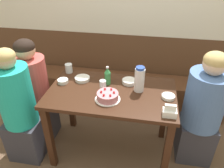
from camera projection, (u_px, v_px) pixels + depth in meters
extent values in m
plane|color=brown|center=(112.00, 149.00, 2.43)|extent=(12.00, 12.00, 0.00)
cube|color=brown|center=(125.00, 68.00, 3.06)|extent=(4.80, 0.04, 0.97)
cube|color=#56331E|center=(122.00, 92.00, 3.01)|extent=(2.61, 0.38, 0.45)
cube|color=#381E11|center=(111.00, 93.00, 2.04)|extent=(1.19, 0.70, 0.03)
cube|color=#381E11|center=(49.00, 138.00, 2.07)|extent=(0.06, 0.06, 0.73)
cube|color=#381E11|center=(166.00, 154.00, 1.91)|extent=(0.06, 0.06, 0.73)
cube|color=#381E11|center=(71.00, 101.00, 2.58)|extent=(0.06, 0.06, 0.73)
cube|color=#381E11|center=(165.00, 112.00, 2.41)|extent=(0.06, 0.06, 0.73)
cylinder|color=white|center=(108.00, 99.00, 1.92)|extent=(0.23, 0.23, 0.01)
cylinder|color=#C67A84|center=(108.00, 96.00, 1.90)|extent=(0.19, 0.19, 0.06)
sphere|color=red|center=(104.00, 95.00, 1.84)|extent=(0.02, 0.02, 0.02)
sphere|color=red|center=(110.00, 95.00, 1.84)|extent=(0.02, 0.02, 0.02)
sphere|color=red|center=(114.00, 92.00, 1.88)|extent=(0.02, 0.02, 0.02)
sphere|color=red|center=(111.00, 89.00, 1.92)|extent=(0.02, 0.02, 0.02)
sphere|color=red|center=(105.00, 89.00, 1.93)|extent=(0.02, 0.02, 0.02)
sphere|color=red|center=(101.00, 92.00, 1.89)|extent=(0.02, 0.02, 0.02)
cylinder|color=white|center=(139.00, 80.00, 1.99)|extent=(0.09, 0.09, 0.22)
cylinder|color=#28479E|center=(140.00, 68.00, 1.93)|extent=(0.08, 0.08, 0.02)
cylinder|color=#388E4C|center=(108.00, 78.00, 2.12)|extent=(0.06, 0.06, 0.13)
cone|color=#388E4C|center=(108.00, 70.00, 2.07)|extent=(0.06, 0.06, 0.05)
cylinder|color=silver|center=(107.00, 67.00, 2.05)|extent=(0.03, 0.03, 0.01)
cube|color=white|center=(169.00, 113.00, 1.72)|extent=(0.11, 0.08, 0.05)
cube|color=white|center=(170.00, 108.00, 1.69)|extent=(0.09, 0.03, 0.05)
cylinder|color=white|center=(129.00, 81.00, 2.15)|extent=(0.14, 0.14, 0.04)
cylinder|color=white|center=(82.00, 79.00, 2.20)|extent=(0.15, 0.15, 0.03)
cylinder|color=white|center=(168.00, 97.00, 1.94)|extent=(0.12, 0.12, 0.03)
cylinder|color=white|center=(63.00, 81.00, 2.16)|extent=(0.10, 0.10, 0.04)
cylinder|color=silver|center=(103.00, 85.00, 2.04)|extent=(0.06, 0.06, 0.10)
cylinder|color=silver|center=(69.00, 68.00, 2.33)|extent=(0.08, 0.08, 0.09)
cube|color=#33333D|center=(27.00, 138.00, 2.27)|extent=(0.34, 0.30, 0.45)
cylinder|color=#1EB2A3|center=(16.00, 96.00, 2.00)|extent=(0.32, 0.32, 0.59)
sphere|color=tan|center=(5.00, 59.00, 1.80)|extent=(0.17, 0.17, 0.17)
ellipsoid|color=tan|center=(4.00, 56.00, 1.79)|extent=(0.18, 0.18, 0.13)
cube|color=#33333D|center=(40.00, 119.00, 2.52)|extent=(0.34, 0.30, 0.45)
cylinder|color=#BC4C47|center=(32.00, 82.00, 2.26)|extent=(0.33, 0.33, 0.54)
sphere|color=tan|center=(25.00, 50.00, 2.07)|extent=(0.20, 0.20, 0.20)
ellipsoid|color=black|center=(24.00, 47.00, 2.05)|extent=(0.20, 0.20, 0.15)
cube|color=#33333D|center=(194.00, 139.00, 2.25)|extent=(0.34, 0.30, 0.45)
cylinder|color=#4C70AD|center=(205.00, 100.00, 1.99)|extent=(0.37, 0.37, 0.55)
sphere|color=beige|center=(215.00, 64.00, 1.80)|extent=(0.20, 0.20, 0.20)
ellipsoid|color=tan|center=(216.00, 60.00, 1.78)|extent=(0.20, 0.20, 0.15)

